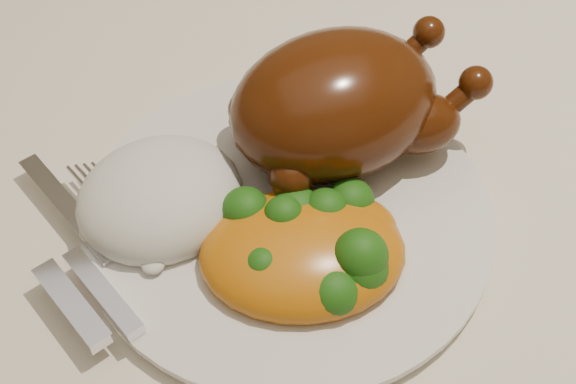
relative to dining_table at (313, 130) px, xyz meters
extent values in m
cube|color=brown|center=(0.00, 0.00, 0.07)|extent=(1.60, 0.90, 0.04)
cube|color=beige|center=(0.00, 0.00, 0.10)|extent=(1.72, 1.02, 0.01)
cylinder|color=silver|center=(-0.06, -0.18, 0.11)|extent=(0.30, 0.30, 0.01)
ellipsoid|color=#481F07|center=(-0.02, -0.13, 0.16)|extent=(0.17, 0.14, 0.10)
ellipsoid|color=#481F07|center=(-0.03, -0.14, 0.18)|extent=(0.08, 0.07, 0.04)
ellipsoid|color=#481F07|center=(0.04, -0.15, 0.15)|extent=(0.06, 0.04, 0.04)
sphere|color=#481F07|center=(0.08, -0.14, 0.17)|extent=(0.02, 0.02, 0.02)
ellipsoid|color=#481F07|center=(0.02, -0.09, 0.15)|extent=(0.06, 0.04, 0.04)
sphere|color=#481F07|center=(0.06, -0.08, 0.17)|extent=(0.02, 0.02, 0.02)
sphere|color=#481F07|center=(-0.06, -0.18, 0.15)|extent=(0.03, 0.03, 0.03)
sphere|color=#481F07|center=(-0.08, -0.11, 0.15)|extent=(0.03, 0.03, 0.03)
ellipsoid|color=silver|center=(-0.15, -0.16, 0.13)|extent=(0.14, 0.13, 0.06)
ellipsoid|color=orange|center=(-0.06, -0.23, 0.12)|extent=(0.15, 0.12, 0.05)
ellipsoid|color=orange|center=(-0.03, -0.22, 0.12)|extent=(0.06, 0.05, 0.03)
ellipsoid|color=#0F3909|center=(-0.05, -0.26, 0.13)|extent=(0.03, 0.03, 0.03)
ellipsoid|color=#0F3909|center=(-0.09, -0.19, 0.13)|extent=(0.03, 0.03, 0.03)
ellipsoid|color=#0F3909|center=(-0.08, -0.20, 0.13)|extent=(0.03, 0.03, 0.03)
ellipsoid|color=#0F3909|center=(-0.06, -0.24, 0.13)|extent=(0.02, 0.02, 0.02)
ellipsoid|color=#0F3909|center=(-0.03, -0.25, 0.13)|extent=(0.04, 0.04, 0.04)
ellipsoid|color=#0F3909|center=(-0.09, -0.24, 0.13)|extent=(0.02, 0.02, 0.02)
ellipsoid|color=#0F3909|center=(-0.03, -0.25, 0.14)|extent=(0.04, 0.04, 0.04)
ellipsoid|color=#0F3909|center=(-0.06, -0.20, 0.13)|extent=(0.03, 0.03, 0.03)
ellipsoid|color=#0F3909|center=(-0.07, -0.21, 0.14)|extent=(0.03, 0.03, 0.03)
ellipsoid|color=#0F3909|center=(-0.02, -0.20, 0.13)|extent=(0.03, 0.03, 0.03)
ellipsoid|color=#0F3909|center=(-0.04, -0.20, 0.13)|extent=(0.03, 0.03, 0.03)
ellipsoid|color=#0F3909|center=(-0.05, -0.21, 0.13)|extent=(0.03, 0.03, 0.03)
cube|color=silver|center=(-0.21, -0.15, 0.12)|extent=(0.07, 0.11, 0.00)
cube|color=silver|center=(-0.21, -0.23, 0.12)|extent=(0.05, 0.07, 0.01)
cube|color=silver|center=(-0.19, -0.23, 0.12)|extent=(0.05, 0.07, 0.01)
cube|color=silver|center=(-0.19, -0.15, 0.12)|extent=(0.05, 0.08, 0.00)
camera|label=1|loc=(-0.14, -0.52, 0.54)|focal=50.00mm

